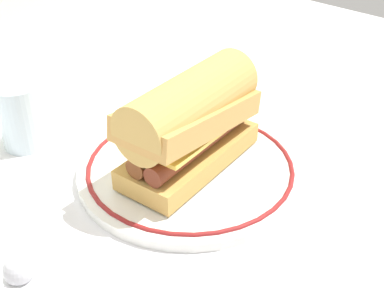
# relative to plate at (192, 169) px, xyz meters

# --- Properties ---
(ground_plane) EXTENTS (1.50, 1.50, 0.00)m
(ground_plane) POSITION_rel_plate_xyz_m (-0.03, 0.00, -0.01)
(ground_plane) COLOR silver
(plate) EXTENTS (0.28, 0.28, 0.01)m
(plate) POSITION_rel_plate_xyz_m (0.00, 0.00, 0.00)
(plate) COLOR white
(plate) RESTS_ON ground_plane
(sausage_sandwich) EXTENTS (0.20, 0.10, 0.12)m
(sausage_sandwich) POSITION_rel_plate_xyz_m (-0.00, -0.00, 0.07)
(sausage_sandwich) COLOR tan
(sausage_sandwich) RESTS_ON plate
(drinking_glass) EXTENTS (0.06, 0.06, 0.09)m
(drinking_glass) POSITION_rel_plate_xyz_m (-0.10, 0.21, 0.03)
(drinking_glass) COLOR silver
(drinking_glass) RESTS_ON ground_plane
(salt_shaker) EXTENTS (0.03, 0.03, 0.07)m
(salt_shaker) POSITION_rel_plate_xyz_m (-0.26, -0.04, 0.03)
(salt_shaker) COLOR white
(salt_shaker) RESTS_ON ground_plane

